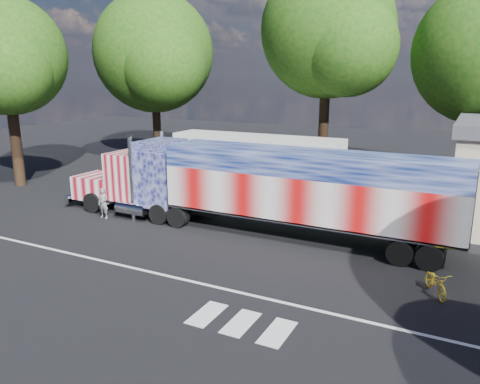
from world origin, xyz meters
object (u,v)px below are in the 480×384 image
at_px(bicycle, 436,282).
at_px(tree_nw_a, 155,53).
at_px(tree_w_a, 7,57).
at_px(semi_truck, 256,186).
at_px(coach_bus, 256,160).
at_px(woman, 103,203).
at_px(tree_n_mid, 330,31).

relative_size(bicycle, tree_nw_a, 0.12).
bearing_deg(tree_w_a, semi_truck, -4.69).
relative_size(coach_bus, tree_nw_a, 0.82).
relative_size(bicycle, tree_w_a, 0.14).
bearing_deg(tree_nw_a, coach_bus, -23.78).
xyz_separation_m(semi_truck, tree_nw_a, (-16.01, 13.99, 6.84)).
xyz_separation_m(woman, tree_n_mid, (7.35, 14.62, 9.34)).
xyz_separation_m(coach_bus, tree_w_a, (-14.22, -7.23, 6.68)).
height_order(coach_bus, tree_w_a, tree_w_a).
distance_m(woman, bicycle, 16.39).
distance_m(woman, tree_w_a, 13.17).
xyz_separation_m(bicycle, tree_n_mid, (-8.96, 16.20, 9.70)).
bearing_deg(semi_truck, tree_nw_a, 138.84).
height_order(semi_truck, bicycle, semi_truck).
bearing_deg(bicycle, tree_w_a, 143.01).
relative_size(tree_nw_a, tree_n_mid, 0.96).
bearing_deg(tree_n_mid, coach_bus, -128.64).
xyz_separation_m(semi_truck, tree_w_a, (-18.28, 1.50, 6.19)).
relative_size(coach_bus, woman, 7.21).
height_order(woman, tree_w_a, tree_w_a).
xyz_separation_m(semi_truck, coach_bus, (-4.07, 8.73, -0.49)).
xyz_separation_m(semi_truck, bicycle, (8.31, -3.21, -1.80)).
distance_m(semi_truck, woman, 8.30).
bearing_deg(tree_w_a, woman, -16.93).
xyz_separation_m(coach_bus, bicycle, (12.37, -11.94, -1.31)).
bearing_deg(tree_nw_a, tree_n_mid, -3.73).
bearing_deg(tree_w_a, tree_n_mid, 33.11).
relative_size(semi_truck, coach_bus, 1.76).
distance_m(semi_truck, bicycle, 9.09).
height_order(semi_truck, tree_w_a, tree_w_a).
relative_size(semi_truck, tree_w_a, 1.67).
bearing_deg(coach_bus, woman, -110.84).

